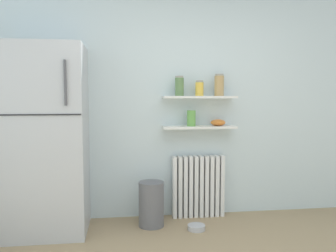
% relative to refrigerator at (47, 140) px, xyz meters
% --- Properties ---
extents(back_wall, '(7.04, 0.10, 2.60)m').
position_rel_refrigerator_xyz_m(back_wall, '(1.39, 0.37, 0.38)').
color(back_wall, silver).
rests_on(back_wall, ground_plane).
extents(refrigerator, '(0.76, 0.67, 1.84)m').
position_rel_refrigerator_xyz_m(refrigerator, '(0.00, 0.00, 0.00)').
color(refrigerator, '#B7BABF').
rests_on(refrigerator, ground_plane).
extents(radiator, '(0.58, 0.12, 0.68)m').
position_rel_refrigerator_xyz_m(radiator, '(1.57, 0.24, -0.58)').
color(radiator, white).
rests_on(radiator, ground_plane).
extents(wall_shelf_lower, '(0.80, 0.22, 0.02)m').
position_rel_refrigerator_xyz_m(wall_shelf_lower, '(1.57, 0.21, 0.09)').
color(wall_shelf_lower, white).
extents(wall_shelf_upper, '(0.80, 0.22, 0.02)m').
position_rel_refrigerator_xyz_m(wall_shelf_upper, '(1.57, 0.21, 0.42)').
color(wall_shelf_upper, white).
extents(storage_jar_0, '(0.09, 0.09, 0.21)m').
position_rel_refrigerator_xyz_m(storage_jar_0, '(1.35, 0.21, 0.54)').
color(storage_jar_0, '#5B7F4C').
rests_on(storage_jar_0, wall_shelf_upper).
extents(storage_jar_1, '(0.09, 0.09, 0.17)m').
position_rel_refrigerator_xyz_m(storage_jar_1, '(1.57, 0.21, 0.51)').
color(storage_jar_1, yellow).
rests_on(storage_jar_1, wall_shelf_upper).
extents(storage_jar_2, '(0.10, 0.10, 0.24)m').
position_rel_refrigerator_xyz_m(storage_jar_2, '(1.79, 0.21, 0.55)').
color(storage_jar_2, tan).
rests_on(storage_jar_2, wall_shelf_upper).
extents(vase, '(0.09, 0.09, 0.17)m').
position_rel_refrigerator_xyz_m(vase, '(1.48, 0.21, 0.19)').
color(vase, '#66A84C').
rests_on(vase, wall_shelf_lower).
extents(shelf_bowl, '(0.16, 0.16, 0.07)m').
position_rel_refrigerator_xyz_m(shelf_bowl, '(1.78, 0.21, 0.14)').
color(shelf_bowl, orange).
rests_on(shelf_bowl, wall_shelf_lower).
extents(trash_bin, '(0.26, 0.26, 0.46)m').
position_rel_refrigerator_xyz_m(trash_bin, '(1.02, 0.01, -0.69)').
color(trash_bin, slate).
rests_on(trash_bin, ground_plane).
extents(pet_food_bowl, '(0.18, 0.18, 0.05)m').
position_rel_refrigerator_xyz_m(pet_food_bowl, '(1.46, -0.16, -0.89)').
color(pet_food_bowl, '#B7B7BC').
rests_on(pet_food_bowl, ground_plane).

